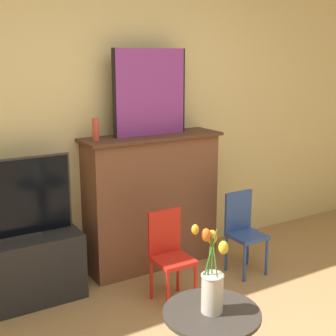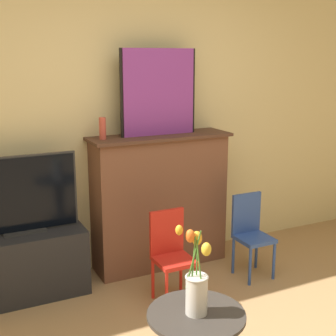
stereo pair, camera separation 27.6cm
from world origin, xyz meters
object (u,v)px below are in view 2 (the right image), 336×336
at_px(painting, 159,92).
at_px(tv_monitor, 22,196).
at_px(vase_tulips, 196,284).
at_px(chair_blue, 251,230).
at_px(chair_red, 171,251).

height_order(painting, tv_monitor, painting).
bearing_deg(vase_tulips, painting, 71.44).
relative_size(painting, chair_blue, 1.02).
distance_m(tv_monitor, chair_red, 1.15).
bearing_deg(tv_monitor, painting, 3.15).
relative_size(tv_monitor, chair_red, 1.18).
xyz_separation_m(chair_red, vase_tulips, (-0.34, -0.97, 0.27)).
relative_size(painting, tv_monitor, 0.87).
distance_m(chair_red, chair_blue, 0.77).
xyz_separation_m(chair_red, chair_blue, (0.77, 0.09, 0.00)).
bearing_deg(painting, vase_tulips, -108.56).
distance_m(painting, chair_blue, 1.35).
bearing_deg(chair_red, chair_blue, 6.48).
bearing_deg(tv_monitor, vase_tulips, -68.52).
bearing_deg(chair_blue, vase_tulips, -136.32).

